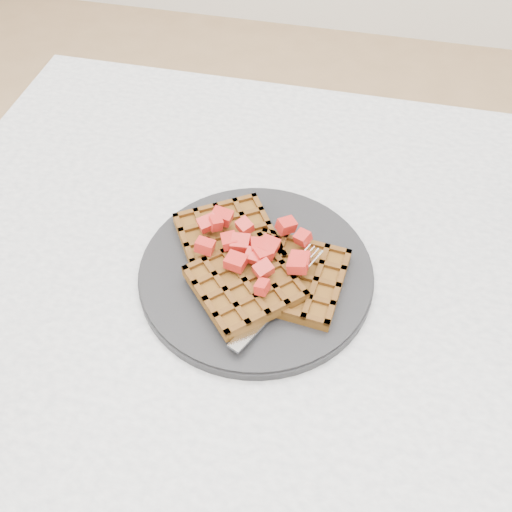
{
  "coord_description": "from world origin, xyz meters",
  "views": [
    {
      "loc": [
        -0.01,
        -0.47,
        1.33
      ],
      "look_at": [
        -0.11,
        -0.03,
        0.79
      ],
      "focal_mm": 40.0,
      "sensor_mm": 36.0,
      "label": 1
    }
  ],
  "objects": [
    {
      "name": "ground",
      "position": [
        0.0,
        0.0,
        0.0
      ],
      "size": [
        4.0,
        4.0,
        0.0
      ],
      "primitive_type": "plane",
      "color": "tan",
      "rests_on": "ground"
    },
    {
      "name": "plate",
      "position": [
        -0.11,
        -0.03,
        0.76
      ],
      "size": [
        0.3,
        0.3,
        0.02
      ],
      "primitive_type": "cylinder",
      "color": "black",
      "rests_on": "table"
    },
    {
      "name": "fork",
      "position": [
        -0.07,
        -0.07,
        0.77
      ],
      "size": [
        0.1,
        0.17,
        0.02
      ],
      "primitive_type": null,
      "rotation": [
        0.0,
        0.0,
        -0.42
      ],
      "color": "silver",
      "rests_on": "plate"
    },
    {
      "name": "waffles",
      "position": [
        -0.11,
        -0.03,
        0.78
      ],
      "size": [
        0.24,
        0.24,
        0.03
      ],
      "color": "brown",
      "rests_on": "plate"
    },
    {
      "name": "strawberry_pile",
      "position": [
        -0.11,
        -0.03,
        0.8
      ],
      "size": [
        0.15,
        0.15,
        0.02
      ],
      "primitive_type": null,
      "color": "#A20907",
      "rests_on": "waffles"
    },
    {
      "name": "table",
      "position": [
        0.0,
        0.0,
        0.64
      ],
      "size": [
        1.2,
        0.8,
        0.75
      ],
      "color": "silver",
      "rests_on": "ground"
    }
  ]
}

